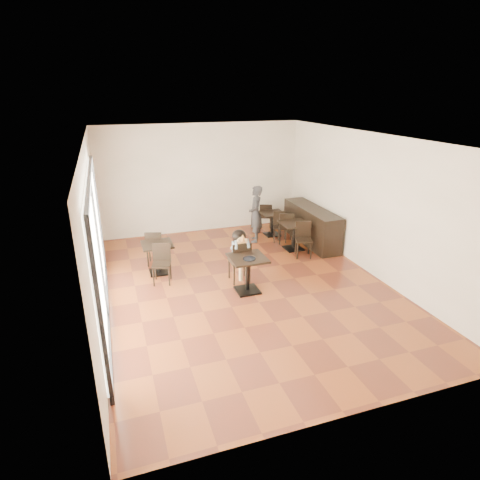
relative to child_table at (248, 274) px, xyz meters
name	(u,v)px	position (x,y,z in m)	size (l,w,h in m)	color
floor	(246,286)	(0.06, 0.24, -0.40)	(6.00, 8.00, 0.01)	brown
ceiling	(247,138)	(0.06, 0.24, 2.80)	(6.00, 8.00, 0.01)	silver
wall_back	(202,179)	(0.06, 4.24, 1.20)	(6.00, 0.01, 3.20)	white
wall_front	(359,311)	(0.06, -3.76, 1.20)	(6.00, 0.01, 3.20)	white
wall_left	(94,232)	(-2.94, 0.24, 1.20)	(0.01, 8.00, 3.20)	white
wall_right	(370,204)	(3.06, 0.24, 1.20)	(0.01, 8.00, 3.20)	white
storefront_window	(97,252)	(-2.91, -0.26, 1.00)	(0.04, 4.50, 2.60)	white
child_table	(248,274)	(0.00, 0.00, 0.00)	(0.75, 0.75, 0.80)	black
child_chair	(239,261)	(0.00, 0.55, 0.08)	(0.43, 0.43, 0.96)	black
child	(239,256)	(0.00, 0.55, 0.20)	(0.43, 0.60, 1.20)	slate
plate	(249,259)	(0.00, -0.10, 0.41)	(0.27, 0.27, 0.02)	black
pizza_slice	(242,240)	(0.00, 0.36, 0.64)	(0.28, 0.21, 0.06)	#E5C674
adult_patron	(256,214)	(1.24, 2.83, 0.40)	(0.59, 0.38, 1.60)	#343438
cafe_table_mid	(294,236)	(2.01, 1.90, -0.02)	(0.71, 0.71, 0.75)	black
cafe_table_left	(158,258)	(-1.67, 1.55, -0.03)	(0.70, 0.70, 0.74)	black
cafe_table_back	(272,224)	(1.89, 3.13, -0.05)	(0.66, 0.66, 0.70)	black
chair_mid_a	(286,227)	(2.01, 2.45, 0.05)	(0.41, 0.41, 0.90)	black
chair_mid_b	(304,240)	(2.01, 1.35, 0.05)	(0.41, 0.41, 0.90)	black
chair_left_a	(155,247)	(-1.67, 2.10, 0.05)	(0.40, 0.40, 0.89)	black
chair_left_b	(161,264)	(-1.67, 1.00, 0.05)	(0.40, 0.40, 0.89)	black
chair_back_a	(265,216)	(1.89, 3.68, 0.02)	(0.38, 0.38, 0.84)	black
chair_back_b	(280,227)	(1.89, 2.58, 0.02)	(0.38, 0.38, 0.84)	black
service_counter	(311,225)	(2.71, 2.24, 0.10)	(0.60, 2.40, 1.00)	black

